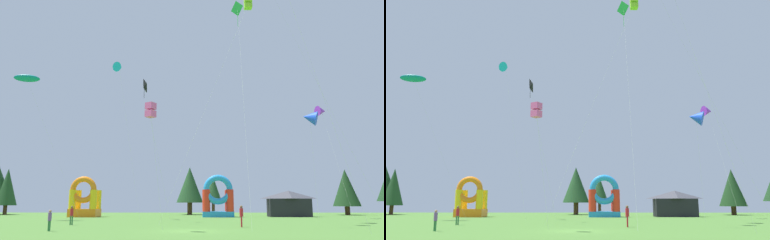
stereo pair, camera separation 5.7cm
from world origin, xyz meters
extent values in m
plane|color=#47752D|center=(0.00, 0.00, 0.00)|extent=(120.00, 120.00, 0.00)
cone|color=blue|center=(13.36, 13.23, 11.56)|extent=(2.32, 2.22, 1.97)
cylinder|color=silver|center=(13.95, 14.75, 5.78)|extent=(1.21, 3.04, 11.56)
cylinder|color=silver|center=(8.65, -3.04, 13.41)|extent=(7.01, 0.45, 26.82)
cylinder|color=silver|center=(13.73, 9.57, 13.51)|extent=(11.57, 0.63, 27.02)
pyramid|color=black|center=(-5.85, 14.61, 15.69)|extent=(0.98, 1.41, 1.31)
cylinder|color=black|center=(-5.76, 14.65, 15.01)|extent=(0.04, 0.04, 1.40)
cylinder|color=silver|center=(-4.35, 17.86, 7.86)|extent=(2.84, 6.43, 15.72)
cone|color=#19B7CC|center=(-10.59, 22.89, 21.13)|extent=(1.85, 1.91, 1.62)
cylinder|color=silver|center=(-8.73, 22.17, 10.56)|extent=(3.73, 1.45, 21.13)
cube|color=#EA599E|center=(-3.15, 0.01, 9.02)|extent=(0.93, 0.93, 0.53)
cube|color=#EA599E|center=(-3.15, 0.01, 9.66)|extent=(0.93, 0.93, 0.53)
cylinder|color=silver|center=(-2.67, 0.76, 4.67)|extent=(0.98, 1.52, 9.34)
cone|color=purple|center=(18.78, 25.88, 15.27)|extent=(1.84, 1.89, 1.57)
cylinder|color=silver|center=(19.63, 23.46, 7.63)|extent=(1.71, 4.86, 15.27)
ellipsoid|color=#0C7F7A|center=(-22.35, 19.77, 18.51)|extent=(3.58, 1.73, 1.30)
cylinder|color=silver|center=(-18.31, 20.13, 9.25)|extent=(8.08, 0.72, 18.51)
pyramid|color=green|center=(4.76, 6.33, 21.34)|extent=(1.07, 1.09, 1.15)
cylinder|color=green|center=(4.70, 6.27, 20.38)|extent=(0.04, 0.04, 1.88)
cylinder|color=silver|center=(4.64, 2.82, 10.66)|extent=(0.14, 6.91, 21.33)
cube|color=#8CD826|center=(6.31, 9.99, 23.64)|extent=(0.86, 0.86, 0.53)
cube|color=#8CD826|center=(6.31, 9.99, 24.28)|extent=(0.86, 0.86, 0.53)
cylinder|color=silver|center=(1.52, 9.83, 11.98)|extent=(9.59, 0.34, 23.97)
cylinder|color=#33723F|center=(-11.56, 7.97, 0.43)|extent=(0.14, 0.14, 0.86)
cylinder|color=#33723F|center=(-11.39, 7.99, 0.43)|extent=(0.14, 0.14, 0.86)
cylinder|color=#B21E26|center=(-11.48, 7.98, 1.21)|extent=(0.35, 0.35, 0.68)
sphere|color=brown|center=(-11.48, 7.98, 1.67)|extent=(0.23, 0.23, 0.23)
cylinder|color=#B21E26|center=(4.44, 5.04, 0.45)|extent=(0.15, 0.15, 0.90)
cylinder|color=#B21E26|center=(4.41, 4.86, 0.45)|extent=(0.15, 0.15, 0.90)
cylinder|color=#B21E26|center=(4.43, 4.95, 1.25)|extent=(0.36, 0.36, 0.71)
sphere|color=brown|center=(4.43, 4.95, 1.73)|extent=(0.24, 0.24, 0.24)
cylinder|color=#33723F|center=(-10.41, -0.47, 0.38)|extent=(0.15, 0.15, 0.75)
cylinder|color=#33723F|center=(-10.54, -0.39, 0.38)|extent=(0.15, 0.15, 0.75)
cylinder|color=#724C8C|center=(-10.47, -0.43, 1.05)|extent=(0.37, 0.37, 0.60)
sphere|color=#9E704C|center=(-10.47, -0.43, 1.45)|extent=(0.20, 0.20, 0.20)
cube|color=orange|center=(-16.70, 31.05, 0.59)|extent=(4.22, 3.80, 1.18)
cylinder|color=yellow|center=(-18.28, 29.68, 2.62)|extent=(1.06, 1.06, 2.87)
cylinder|color=yellow|center=(-15.12, 29.68, 2.62)|extent=(1.06, 1.06, 2.87)
cylinder|color=yellow|center=(-18.28, 32.42, 2.62)|extent=(1.06, 1.06, 2.87)
cylinder|color=yellow|center=(-15.12, 32.42, 2.62)|extent=(1.06, 1.06, 2.87)
torus|color=orange|center=(-16.70, 29.68, 4.05)|extent=(4.01, 0.85, 4.01)
cube|color=#268CD8|center=(3.68, 31.26, 0.41)|extent=(4.68, 4.05, 0.81)
cylinder|color=red|center=(1.91, 29.80, 2.44)|extent=(1.13, 1.13, 3.25)
cylinder|color=red|center=(5.46, 29.80, 2.44)|extent=(1.13, 1.13, 3.25)
cylinder|color=red|center=(1.91, 32.72, 2.44)|extent=(1.13, 1.13, 3.25)
cylinder|color=red|center=(5.46, 32.72, 2.44)|extent=(1.13, 1.13, 3.25)
torus|color=#268CD8|center=(3.68, 29.80, 4.07)|extent=(4.45, 0.91, 4.45)
cube|color=black|center=(14.77, 32.12, 1.37)|extent=(6.35, 3.25, 2.74)
pyramid|color=#3F3F47|center=(14.77, 32.12, 3.35)|extent=(6.35, 3.25, 1.22)
cylinder|color=#4C331E|center=(-34.41, 42.24, 0.83)|extent=(0.68, 0.68, 1.67)
cone|color=#1E4221|center=(-34.41, 42.24, 5.01)|extent=(3.80, 3.80, 6.69)
cylinder|color=#4C331E|center=(-0.84, 43.16, 1.08)|extent=(0.88, 0.88, 2.16)
cone|color=#1E4221|center=(-0.84, 43.16, 5.39)|extent=(4.90, 4.90, 6.45)
cylinder|color=#4C331E|center=(3.52, 44.01, 1.23)|extent=(0.55, 0.55, 2.47)
cone|color=#1E4221|center=(3.52, 44.01, 4.75)|extent=(3.08, 3.08, 4.57)
cylinder|color=#4C331E|center=(27.26, 41.54, 0.76)|extent=(0.87, 0.87, 1.51)
cone|color=#193819|center=(27.26, 41.54, 4.80)|extent=(4.82, 4.82, 6.56)
camera|label=1|loc=(0.58, -30.57, 2.03)|focal=36.86mm
camera|label=2|loc=(0.64, -30.57, 2.03)|focal=36.86mm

